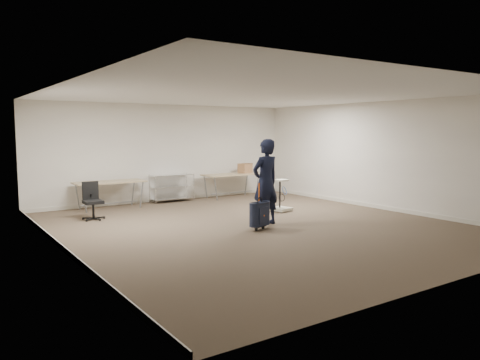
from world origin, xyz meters
TOP-DOWN VIEW (x-y plane):
  - ground at (0.00, 0.00)m, footprint 9.00×9.00m
  - room_shell at (0.00, 1.38)m, footprint 8.00×9.00m
  - folding_table_left at (-1.90, 3.95)m, footprint 1.80×0.75m
  - folding_table_right at (1.90, 3.95)m, footprint 1.80×0.75m
  - wire_shelf at (0.00, 4.20)m, footprint 1.22×0.47m
  - person at (0.25, 0.05)m, footprint 0.72×0.51m
  - suitcase at (-0.20, -0.35)m, footprint 0.40×0.29m
  - office_chair at (-2.71, 2.72)m, footprint 0.53×0.53m
  - equipment_cart at (1.62, 1.19)m, footprint 0.52×0.52m
  - cardboard_box at (2.44, 4.01)m, footprint 0.46×0.39m

SIDE VIEW (x-z plane):
  - ground at x=0.00m, z-range 0.00..0.00m
  - room_shell at x=0.00m, z-range -4.45..4.55m
  - equipment_cart at x=1.62m, z-range -0.19..0.62m
  - office_chair at x=-2.71m, z-range -0.17..0.70m
  - suitcase at x=-0.20m, z-range -0.16..0.82m
  - wire_shelf at x=0.00m, z-range 0.04..0.84m
  - folding_table_left at x=-1.90m, z-range 0.31..1.04m
  - folding_table_right at x=1.90m, z-range 0.31..1.04m
  - cardboard_box at x=2.44m, z-range 0.73..1.03m
  - person at x=0.25m, z-range 0.00..1.87m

